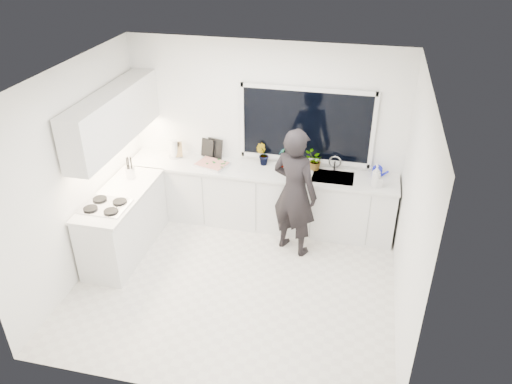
# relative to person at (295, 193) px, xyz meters

# --- Properties ---
(floor) EXTENTS (4.00, 3.50, 0.02)m
(floor) POSITION_rel_person_xyz_m (-0.59, -0.90, -0.93)
(floor) COLOR beige
(floor) RESTS_ON ground
(wall_back) EXTENTS (4.00, 0.02, 2.70)m
(wall_back) POSITION_rel_person_xyz_m (-0.59, 0.86, 0.43)
(wall_back) COLOR white
(wall_back) RESTS_ON ground
(wall_left) EXTENTS (0.02, 3.50, 2.70)m
(wall_left) POSITION_rel_person_xyz_m (-2.60, -0.90, 0.43)
(wall_left) COLOR white
(wall_left) RESTS_ON ground
(wall_right) EXTENTS (0.02, 3.50, 2.70)m
(wall_right) POSITION_rel_person_xyz_m (1.42, -0.90, 0.43)
(wall_right) COLOR white
(wall_right) RESTS_ON ground
(ceiling) EXTENTS (4.00, 3.50, 0.02)m
(ceiling) POSITION_rel_person_xyz_m (-0.59, -0.90, 1.79)
(ceiling) COLOR white
(ceiling) RESTS_ON wall_back
(window) EXTENTS (1.80, 0.02, 1.00)m
(window) POSITION_rel_person_xyz_m (0.01, 0.83, 0.63)
(window) COLOR black
(window) RESTS_ON wall_back
(base_cabinets_back) EXTENTS (3.92, 0.58, 0.88)m
(base_cabinets_back) POSITION_rel_person_xyz_m (-0.59, 0.55, -0.48)
(base_cabinets_back) COLOR white
(base_cabinets_back) RESTS_ON floor
(base_cabinets_left) EXTENTS (0.58, 1.60, 0.88)m
(base_cabinets_left) POSITION_rel_person_xyz_m (-2.26, -0.55, -0.48)
(base_cabinets_left) COLOR white
(base_cabinets_left) RESTS_ON floor
(countertop_back) EXTENTS (3.94, 0.62, 0.04)m
(countertop_back) POSITION_rel_person_xyz_m (-0.59, 0.54, -0.02)
(countertop_back) COLOR silver
(countertop_back) RESTS_ON base_cabinets_back
(countertop_left) EXTENTS (0.62, 1.60, 0.04)m
(countertop_left) POSITION_rel_person_xyz_m (-2.26, -0.55, -0.02)
(countertop_left) COLOR silver
(countertop_left) RESTS_ON base_cabinets_left
(upper_cabinets) EXTENTS (0.34, 2.10, 0.70)m
(upper_cabinets) POSITION_rel_person_xyz_m (-2.38, -0.20, 0.93)
(upper_cabinets) COLOR white
(upper_cabinets) RESTS_ON wall_left
(sink) EXTENTS (0.58, 0.42, 0.14)m
(sink) POSITION_rel_person_xyz_m (0.46, 0.55, -0.05)
(sink) COLOR silver
(sink) RESTS_ON countertop_back
(faucet) EXTENTS (0.03, 0.03, 0.22)m
(faucet) POSITION_rel_person_xyz_m (0.46, 0.75, 0.11)
(faucet) COLOR silver
(faucet) RESTS_ON countertop_back
(stovetop) EXTENTS (0.56, 0.48, 0.03)m
(stovetop) POSITION_rel_person_xyz_m (-2.28, -0.90, 0.02)
(stovetop) COLOR black
(stovetop) RESTS_ON countertop_left
(person) EXTENTS (0.79, 0.68, 1.83)m
(person) POSITION_rel_person_xyz_m (0.00, 0.00, 0.00)
(person) COLOR black
(person) RESTS_ON floor
(pizza_tray) EXTENTS (0.54, 0.46, 0.03)m
(pizza_tray) POSITION_rel_person_xyz_m (-1.31, 0.52, 0.02)
(pizza_tray) COLOR silver
(pizza_tray) RESTS_ON countertop_back
(pizza) EXTENTS (0.49, 0.41, 0.01)m
(pizza) POSITION_rel_person_xyz_m (-1.31, 0.52, 0.04)
(pizza) COLOR red
(pizza) RESTS_ON pizza_tray
(watering_can) EXTENTS (0.16, 0.16, 0.13)m
(watering_can) POSITION_rel_person_xyz_m (1.06, 0.71, 0.07)
(watering_can) COLOR #141ABE
(watering_can) RESTS_ON countertop_back
(paper_towel_roll) EXTENTS (0.15, 0.15, 0.26)m
(paper_towel_roll) POSITION_rel_person_xyz_m (-1.94, 0.65, 0.13)
(paper_towel_roll) COLOR silver
(paper_towel_roll) RESTS_ON countertop_back
(knife_block) EXTENTS (0.16, 0.14, 0.22)m
(knife_block) POSITION_rel_person_xyz_m (-1.90, 0.69, 0.11)
(knife_block) COLOR #926844
(knife_block) RESTS_ON countertop_back
(utensil_crock) EXTENTS (0.17, 0.17, 0.16)m
(utensil_crock) POSITION_rel_person_xyz_m (-2.30, -0.10, 0.08)
(utensil_crock) COLOR #BBBABF
(utensil_crock) RESTS_ON countertop_left
(picture_frame_large) EXTENTS (0.21, 0.10, 0.28)m
(picture_frame_large) POSITION_rel_person_xyz_m (-1.46, 0.79, 0.14)
(picture_frame_large) COLOR black
(picture_frame_large) RESTS_ON countertop_back
(picture_frame_small) EXTENTS (0.25, 0.09, 0.30)m
(picture_frame_small) POSITION_rel_person_xyz_m (-1.34, 0.79, 0.15)
(picture_frame_small) COLOR black
(picture_frame_small) RESTS_ON countertop_back
(herb_plants) EXTENTS (1.03, 0.34, 0.34)m
(herb_plants) POSITION_rel_person_xyz_m (-0.12, 0.71, 0.16)
(herb_plants) COLOR #26662D
(herb_plants) RESTS_ON countertop_back
(soap_bottles) EXTENTS (0.18, 0.17, 0.32)m
(soap_bottles) POSITION_rel_person_xyz_m (1.05, 0.40, 0.15)
(soap_bottles) COLOR #D8BF66
(soap_bottles) RESTS_ON countertop_back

